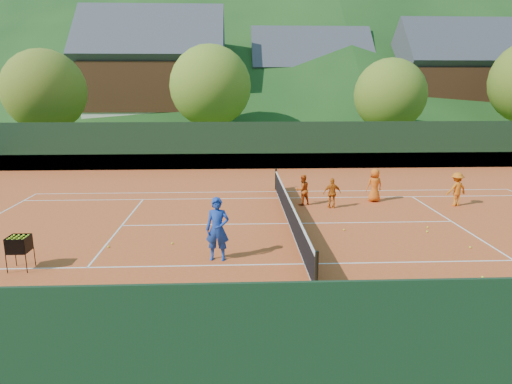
{
  "coord_description": "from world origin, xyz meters",
  "views": [
    {
      "loc": [
        -2.02,
        -16.79,
        5.19
      ],
      "look_at": [
        -1.28,
        0.0,
        1.28
      ],
      "focal_mm": 32.0,
      "sensor_mm": 36.0,
      "label": 1
    }
  ],
  "objects_px": {
    "student_c": "(374,185)",
    "student_b": "(332,193)",
    "student_a": "(303,190)",
    "chalet_left": "(155,82)",
    "tennis_net": "(289,211)",
    "chalet_right": "(451,86)",
    "student_d": "(456,189)",
    "ball_hopper": "(19,245)",
    "chalet_mid": "(309,88)",
    "coach": "(218,229)"
  },
  "relations": [
    {
      "from": "student_a",
      "to": "student_b",
      "type": "distance_m",
      "value": 1.34
    },
    {
      "from": "student_a",
      "to": "chalet_left",
      "type": "distance_m",
      "value": 29.71
    },
    {
      "from": "student_b",
      "to": "coach",
      "type": "bearing_deg",
      "value": 52.45
    },
    {
      "from": "student_a",
      "to": "student_c",
      "type": "distance_m",
      "value": 3.4
    },
    {
      "from": "chalet_right",
      "to": "ball_hopper",
      "type": "bearing_deg",
      "value": -129.6
    },
    {
      "from": "coach",
      "to": "chalet_mid",
      "type": "height_order",
      "value": "chalet_mid"
    },
    {
      "from": "chalet_right",
      "to": "student_d",
      "type": "bearing_deg",
      "value": -114.07
    },
    {
      "from": "student_a",
      "to": "student_d",
      "type": "relative_size",
      "value": 0.91
    },
    {
      "from": "chalet_left",
      "to": "chalet_right",
      "type": "distance_m",
      "value": 30.0
    },
    {
      "from": "student_d",
      "to": "chalet_mid",
      "type": "relative_size",
      "value": 0.12
    },
    {
      "from": "tennis_net",
      "to": "student_c",
      "type": "bearing_deg",
      "value": 37.51
    },
    {
      "from": "chalet_left",
      "to": "chalet_mid",
      "type": "height_order",
      "value": "chalet_left"
    },
    {
      "from": "coach",
      "to": "chalet_right",
      "type": "bearing_deg",
      "value": 62.35
    },
    {
      "from": "ball_hopper",
      "to": "chalet_right",
      "type": "distance_m",
      "value": 44.56
    },
    {
      "from": "student_a",
      "to": "chalet_mid",
      "type": "xyz_separation_m",
      "value": [
        5.09,
        31.19,
        4.29
      ]
    },
    {
      "from": "student_a",
      "to": "ball_hopper",
      "type": "height_order",
      "value": "student_a"
    },
    {
      "from": "student_b",
      "to": "chalet_left",
      "type": "relative_size",
      "value": 0.1
    },
    {
      "from": "student_d",
      "to": "chalet_left",
      "type": "distance_m",
      "value": 33.15
    },
    {
      "from": "chalet_right",
      "to": "student_c",
      "type": "bearing_deg",
      "value": -120.48
    },
    {
      "from": "student_b",
      "to": "chalet_mid",
      "type": "xyz_separation_m",
      "value": [
        3.88,
        31.78,
        4.31
      ]
    },
    {
      "from": "student_a",
      "to": "chalet_mid",
      "type": "distance_m",
      "value": 31.89
    },
    {
      "from": "coach",
      "to": "tennis_net",
      "type": "xyz_separation_m",
      "value": [
        2.6,
        3.65,
        -0.47
      ]
    },
    {
      "from": "student_a",
      "to": "chalet_left",
      "type": "xyz_separation_m",
      "value": [
        -10.91,
        27.19,
        4.94
      ]
    },
    {
      "from": "student_d",
      "to": "student_c",
      "type": "bearing_deg",
      "value": -30.51
    },
    {
      "from": "student_d",
      "to": "chalet_right",
      "type": "bearing_deg",
      "value": -129.34
    },
    {
      "from": "student_c",
      "to": "student_d",
      "type": "xyz_separation_m",
      "value": [
        3.38,
        -0.92,
        -0.01
      ]
    },
    {
      "from": "coach",
      "to": "student_b",
      "type": "relative_size",
      "value": 1.47
    },
    {
      "from": "tennis_net",
      "to": "chalet_mid",
      "type": "relative_size",
      "value": 0.95
    },
    {
      "from": "chalet_left",
      "to": "student_a",
      "type": "bearing_deg",
      "value": -68.14
    },
    {
      "from": "student_c",
      "to": "chalet_mid",
      "type": "xyz_separation_m",
      "value": [
        1.72,
        30.72,
        4.21
      ]
    },
    {
      "from": "ball_hopper",
      "to": "chalet_left",
      "type": "height_order",
      "value": "chalet_left"
    },
    {
      "from": "student_b",
      "to": "chalet_left",
      "type": "xyz_separation_m",
      "value": [
        -12.12,
        27.78,
        4.97
      ]
    },
    {
      "from": "student_a",
      "to": "tennis_net",
      "type": "bearing_deg",
      "value": 47.74
    },
    {
      "from": "student_d",
      "to": "ball_hopper",
      "type": "distance_m",
      "value": 17.19
    },
    {
      "from": "student_c",
      "to": "student_b",
      "type": "bearing_deg",
      "value": 14.45
    },
    {
      "from": "chalet_left",
      "to": "coach",
      "type": "bearing_deg",
      "value": -77.6
    },
    {
      "from": "tennis_net",
      "to": "student_d",
      "type": "bearing_deg",
      "value": 17.16
    },
    {
      "from": "coach",
      "to": "chalet_left",
      "type": "xyz_separation_m",
      "value": [
        -7.4,
        33.65,
        4.65
      ]
    },
    {
      "from": "student_d",
      "to": "coach",
      "type": "bearing_deg",
      "value": 15.09
    },
    {
      "from": "student_c",
      "to": "chalet_mid",
      "type": "relative_size",
      "value": 0.12
    },
    {
      "from": "chalet_right",
      "to": "chalet_left",
      "type": "bearing_deg",
      "value": -180.0
    },
    {
      "from": "coach",
      "to": "student_b",
      "type": "bearing_deg",
      "value": 57.42
    },
    {
      "from": "student_c",
      "to": "chalet_right",
      "type": "height_order",
      "value": "chalet_right"
    },
    {
      "from": "student_d",
      "to": "tennis_net",
      "type": "height_order",
      "value": "student_d"
    },
    {
      "from": "coach",
      "to": "student_a",
      "type": "xyz_separation_m",
      "value": [
        3.51,
        6.46,
        -0.29
      ]
    },
    {
      "from": "tennis_net",
      "to": "chalet_right",
      "type": "distance_m",
      "value": 36.37
    },
    {
      "from": "student_a",
      "to": "ball_hopper",
      "type": "relative_size",
      "value": 1.37
    },
    {
      "from": "student_b",
      "to": "chalet_right",
      "type": "xyz_separation_m",
      "value": [
        17.88,
        27.78,
        4.58
      ]
    },
    {
      "from": "student_b",
      "to": "tennis_net",
      "type": "relative_size",
      "value": 0.11
    },
    {
      "from": "student_d",
      "to": "tennis_net",
      "type": "relative_size",
      "value": 0.12
    }
  ]
}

